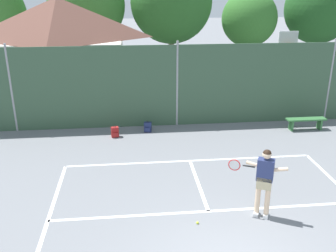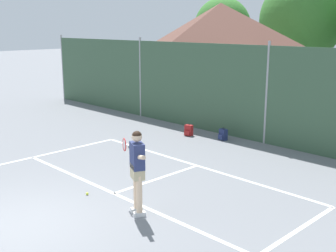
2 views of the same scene
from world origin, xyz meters
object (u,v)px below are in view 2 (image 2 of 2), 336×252
object	(u,v)px
backpack_navy	(223,135)
tennis_ball	(87,194)
tennis_player	(137,165)
backpack_red	(189,131)

from	to	relation	value
backpack_navy	tennis_ball	bearing A→B (deg)	-82.10
tennis_player	backpack_navy	bearing A→B (deg)	112.45
tennis_ball	backpack_navy	distance (m)	6.40
tennis_ball	backpack_red	size ratio (longest dim) A/B	0.14
tennis_ball	backpack_navy	xyz separation A→B (m)	(-0.88, 6.34, 0.16)
tennis_player	backpack_navy	xyz separation A→B (m)	(-2.55, 6.16, -0.92)
tennis_player	backpack_red	xyz separation A→B (m)	(-3.84, 5.76, -0.92)
tennis_ball	backpack_navy	bearing A→B (deg)	97.90
tennis_player	tennis_ball	world-z (taller)	tennis_player
backpack_red	tennis_ball	bearing A→B (deg)	-69.93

